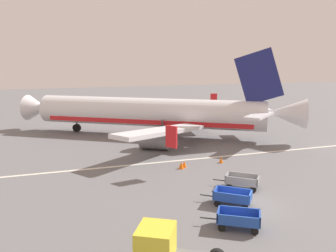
{
  "coord_description": "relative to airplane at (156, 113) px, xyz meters",
  "views": [
    {
      "loc": [
        -12.1,
        -19.67,
        9.83
      ],
      "look_at": [
        -0.66,
        15.34,
        2.8
      ],
      "focal_mm": 36.91,
      "sensor_mm": 36.0,
      "label": 1
    }
  ],
  "objects": [
    {
      "name": "ground_plane",
      "position": [
        -0.19,
        -23.05,
        -3.05
      ],
      "size": [
        220.0,
        220.0,
        0.0
      ],
      "primitive_type": "plane",
      "color": "slate"
    },
    {
      "name": "apron_stripe",
      "position": [
        -0.19,
        -11.59,
        -3.05
      ],
      "size": [
        120.0,
        0.36,
        0.01
      ],
      "primitive_type": "cube",
      "color": "silver",
      "rests_on": "ground"
    },
    {
      "name": "airplane",
      "position": [
        0.0,
        0.0,
        0.0
      ],
      "size": [
        33.57,
        28.13,
        11.34
      ],
      "color": "silver",
      "rests_on": "ground"
    },
    {
      "name": "baggage_cart_nearest",
      "position": [
        -2.42,
        -25.94,
        -2.45
      ],
      "size": [
        3.42,
        2.5,
        1.07
      ],
      "color": "#234CB2",
      "rests_on": "ground"
    },
    {
      "name": "baggage_cart_second_in_row",
      "position": [
        -1.14,
        -22.84,
        -2.45
      ],
      "size": [
        3.23,
        2.8,
        1.07
      ],
      "color": "#234CB2",
      "rests_on": "ground"
    },
    {
      "name": "baggage_cart_third_in_row",
      "position": [
        1.12,
        -20.23,
        -2.45
      ],
      "size": [
        3.23,
        2.81,
        1.07
      ],
      "color": "gray",
      "rests_on": "ground"
    },
    {
      "name": "service_truck_beside_carts",
      "position": [
        -7.75,
        -28.49,
        -1.95
      ],
      "size": [
        4.74,
        3.8,
        2.1
      ],
      "color": "slate",
      "rests_on": "ground"
    },
    {
      "name": "traffic_cone_near_plane",
      "position": [
        -1.23,
        -13.75,
        -2.75
      ],
      "size": [
        0.46,
        0.46,
        0.61
      ],
      "primitive_type": "cone",
      "color": "orange",
      "rests_on": "ground"
    },
    {
      "name": "traffic_cone_mid_apron",
      "position": [
        -1.64,
        -14.08,
        -2.73
      ],
      "size": [
        0.5,
        0.5,
        0.65
      ],
      "primitive_type": "cone",
      "color": "orange",
      "rests_on": "ground"
    },
    {
      "name": "traffic_cone_by_carts",
      "position": [
        2.68,
        -13.56,
        -2.77
      ],
      "size": [
        0.43,
        0.43,
        0.56
      ],
      "primitive_type": "cone",
      "color": "orange",
      "rests_on": "ground"
    }
  ]
}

